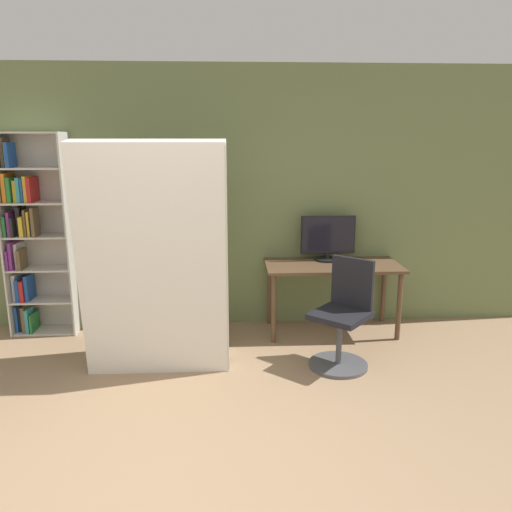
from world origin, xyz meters
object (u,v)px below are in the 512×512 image
Objects in this scene: mattress_near at (155,262)px; bookshelf at (32,235)px; mattress_far at (160,253)px; monitor at (328,238)px; office_chair at (343,323)px.

bookshelf is at bearing 142.63° from mattress_near.
bookshelf is at bearing 152.65° from mattress_far.
monitor is at bearing -0.15° from bookshelf.
office_chair is 1.73m from mattress_far.
mattress_near is (1.38, -1.05, -0.04)m from bookshelf.
office_chair is at bearing -9.01° from mattress_far.
mattress_near is at bearing -90.00° from mattress_far.
mattress_near reaches higher than monitor.
mattress_far is (-1.60, 0.25, 0.59)m from office_chair.
bookshelf is 1.55m from mattress_far.
mattress_far reaches higher than monitor.
mattress_far is (0.00, 0.34, -0.00)m from mattress_near.
monitor is at bearing 87.94° from office_chair.
mattress_near is at bearing -176.94° from office_chair.
bookshelf is 1.03× the size of mattress_far.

